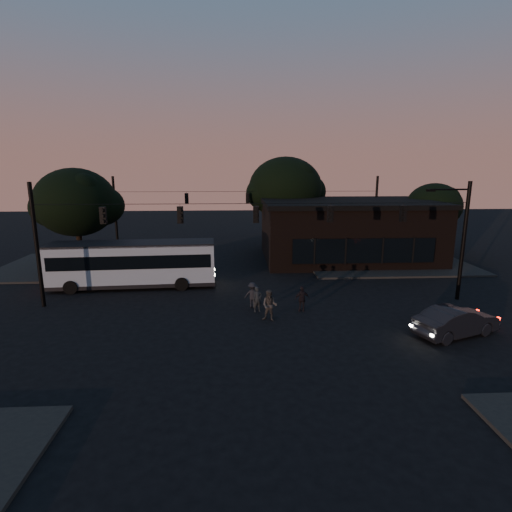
{
  "coord_description": "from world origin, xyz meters",
  "views": [
    {
      "loc": [
        -1.25,
        -19.81,
        8.28
      ],
      "look_at": [
        0.0,
        4.0,
        3.0
      ],
      "focal_mm": 28.0,
      "sensor_mm": 36.0,
      "label": 1
    }
  ],
  "objects_px": {
    "bus": "(133,262)",
    "pedestrian_a": "(257,299)",
    "pedestrian_b": "(270,305)",
    "pedestrian_c": "(302,299)",
    "pedestrian_d": "(252,295)",
    "car": "(456,321)",
    "building": "(347,230)"
  },
  "relations": [
    {
      "from": "bus",
      "to": "car",
      "type": "height_order",
      "value": "bus"
    },
    {
      "from": "car",
      "to": "pedestrian_b",
      "type": "xyz_separation_m",
      "value": [
        -9.2,
        2.48,
        0.13
      ]
    },
    {
      "from": "building",
      "to": "pedestrian_d",
      "type": "height_order",
      "value": "building"
    },
    {
      "from": "building",
      "to": "pedestrian_d",
      "type": "xyz_separation_m",
      "value": [
        -9.26,
        -12.77,
        -1.93
      ]
    },
    {
      "from": "car",
      "to": "pedestrian_c",
      "type": "bearing_deg",
      "value": 41.42
    },
    {
      "from": "pedestrian_a",
      "to": "pedestrian_c",
      "type": "distance_m",
      "value": 2.62
    },
    {
      "from": "pedestrian_a",
      "to": "pedestrian_d",
      "type": "distance_m",
      "value": 0.84
    },
    {
      "from": "pedestrian_a",
      "to": "car",
      "type": "bearing_deg",
      "value": -39.14
    },
    {
      "from": "pedestrian_b",
      "to": "car",
      "type": "bearing_deg",
      "value": 4.08
    },
    {
      "from": "building",
      "to": "pedestrian_b",
      "type": "xyz_separation_m",
      "value": [
        -8.41,
        -15.02,
        -1.83
      ]
    },
    {
      "from": "pedestrian_d",
      "to": "pedestrian_a",
      "type": "bearing_deg",
      "value": 121.07
    },
    {
      "from": "bus",
      "to": "pedestrian_a",
      "type": "relative_size",
      "value": 7.58
    },
    {
      "from": "bus",
      "to": "car",
      "type": "distance_m",
      "value": 20.54
    },
    {
      "from": "bus",
      "to": "car",
      "type": "xyz_separation_m",
      "value": [
        18.23,
        -9.41,
        -1.05
      ]
    },
    {
      "from": "pedestrian_c",
      "to": "pedestrian_d",
      "type": "height_order",
      "value": "pedestrian_d"
    },
    {
      "from": "bus",
      "to": "pedestrian_a",
      "type": "distance_m",
      "value": 10.12
    },
    {
      "from": "pedestrian_b",
      "to": "pedestrian_d",
      "type": "bearing_deg",
      "value": 129.86
    },
    {
      "from": "pedestrian_c",
      "to": "bus",
      "type": "bearing_deg",
      "value": -36.44
    },
    {
      "from": "building",
      "to": "car",
      "type": "height_order",
      "value": "building"
    },
    {
      "from": "pedestrian_d",
      "to": "pedestrian_c",
      "type": "bearing_deg",
      "value": 175.9
    },
    {
      "from": "building",
      "to": "bus",
      "type": "height_order",
      "value": "building"
    },
    {
      "from": "bus",
      "to": "pedestrian_b",
      "type": "distance_m",
      "value": 11.43
    },
    {
      "from": "car",
      "to": "pedestrian_d",
      "type": "relative_size",
      "value": 2.93
    },
    {
      "from": "pedestrian_c",
      "to": "pedestrian_d",
      "type": "distance_m",
      "value": 3.01
    },
    {
      "from": "car",
      "to": "pedestrian_d",
      "type": "height_order",
      "value": "pedestrian_d"
    },
    {
      "from": "pedestrian_a",
      "to": "pedestrian_b",
      "type": "bearing_deg",
      "value": -84.95
    },
    {
      "from": "pedestrian_a",
      "to": "pedestrian_b",
      "type": "distance_m",
      "value": 1.57
    },
    {
      "from": "bus",
      "to": "pedestrian_b",
      "type": "xyz_separation_m",
      "value": [
        9.04,
        -6.93,
        -0.92
      ]
    },
    {
      "from": "pedestrian_b",
      "to": "pedestrian_c",
      "type": "height_order",
      "value": "pedestrian_b"
    },
    {
      "from": "pedestrian_d",
      "to": "pedestrian_b",
      "type": "bearing_deg",
      "value": 124.15
    },
    {
      "from": "bus",
      "to": "pedestrian_c",
      "type": "distance_m",
      "value": 12.44
    },
    {
      "from": "pedestrian_a",
      "to": "bus",
      "type": "bearing_deg",
      "value": 129.64
    }
  ]
}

